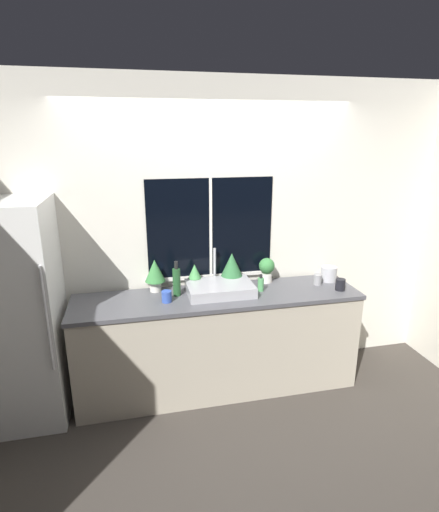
# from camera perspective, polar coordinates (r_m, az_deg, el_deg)

# --- Properties ---
(ground_plane) EXTENTS (14.00, 14.00, 0.00)m
(ground_plane) POSITION_cam_1_polar(r_m,az_deg,el_deg) (3.65, 0.83, -20.50)
(ground_plane) COLOR #38332D
(wall_back) EXTENTS (8.00, 0.09, 2.70)m
(wall_back) POSITION_cam_1_polar(r_m,az_deg,el_deg) (3.62, -1.38, 3.05)
(wall_back) COLOR silver
(wall_back) RESTS_ON ground_plane
(wall_right) EXTENTS (0.06, 7.00, 2.70)m
(wall_right) POSITION_cam_1_polar(r_m,az_deg,el_deg) (5.28, 21.29, 6.35)
(wall_right) COLOR silver
(wall_right) RESTS_ON ground_plane
(counter) EXTENTS (2.47, 0.59, 0.90)m
(counter) POSITION_cam_1_polar(r_m,az_deg,el_deg) (3.63, -0.18, -12.17)
(counter) COLOR #B2A893
(counter) RESTS_ON ground_plane
(refrigerator) EXTENTS (0.67, 0.70, 1.78)m
(refrigerator) POSITION_cam_1_polar(r_m,az_deg,el_deg) (3.51, -27.21, -7.39)
(refrigerator) COLOR silver
(refrigerator) RESTS_ON ground_plane
(sink) EXTENTS (0.56, 0.44, 0.35)m
(sink) POSITION_cam_1_polar(r_m,az_deg,el_deg) (3.46, 0.06, -4.64)
(sink) COLOR #ADADB2
(sink) RESTS_ON counter
(potted_plant_far_left) EXTENTS (0.18, 0.18, 0.29)m
(potted_plant_far_left) POSITION_cam_1_polar(r_m,az_deg,el_deg) (3.51, -9.21, -2.34)
(potted_plant_far_left) COLOR silver
(potted_plant_far_left) RESTS_ON counter
(potted_plant_center_left) EXTENTS (0.12, 0.12, 0.22)m
(potted_plant_center_left) POSITION_cam_1_polar(r_m,az_deg,el_deg) (3.56, -3.57, -2.70)
(potted_plant_center_left) COLOR silver
(potted_plant_center_left) RESTS_ON counter
(potted_plant_center_right) EXTENTS (0.20, 0.20, 0.30)m
(potted_plant_center_right) POSITION_cam_1_polar(r_m,az_deg,el_deg) (3.60, 1.76, -1.50)
(potted_plant_center_right) COLOR silver
(potted_plant_center_right) RESTS_ON counter
(potted_plant_far_right) EXTENTS (0.14, 0.14, 0.23)m
(potted_plant_far_right) POSITION_cam_1_polar(r_m,az_deg,el_deg) (3.71, 6.75, -1.79)
(potted_plant_far_right) COLOR silver
(potted_plant_far_right) RESTS_ON counter
(soap_bottle) EXTENTS (0.05, 0.05, 0.15)m
(soap_bottle) POSITION_cam_1_polar(r_m,az_deg,el_deg) (3.52, 5.92, -4.01)
(soap_bottle) COLOR #519E5B
(soap_bottle) RESTS_ON counter
(bottle_tall) EXTENTS (0.07, 0.07, 0.30)m
(bottle_tall) POSITION_cam_1_polar(r_m,az_deg,el_deg) (3.41, -6.15, -3.61)
(bottle_tall) COLOR #235128
(bottle_tall) RESTS_ON counter
(mug_blue) EXTENTS (0.08, 0.08, 0.09)m
(mug_blue) POSITION_cam_1_polar(r_m,az_deg,el_deg) (3.31, -7.56, -5.75)
(mug_blue) COLOR #3351AD
(mug_blue) RESTS_ON counter
(mug_black) EXTENTS (0.08, 0.08, 0.10)m
(mug_black) POSITION_cam_1_polar(r_m,az_deg,el_deg) (3.68, 16.87, -3.93)
(mug_black) COLOR black
(mug_black) RESTS_ON counter
(mug_grey) EXTENTS (0.07, 0.07, 0.10)m
(mug_grey) POSITION_cam_1_polar(r_m,az_deg,el_deg) (3.75, 13.85, -3.29)
(mug_grey) COLOR gray
(mug_grey) RESTS_ON counter
(kettle) EXTENTS (0.15, 0.15, 0.15)m
(kettle) POSITION_cam_1_polar(r_m,az_deg,el_deg) (3.88, 15.34, -2.37)
(kettle) COLOR #B2B2B7
(kettle) RESTS_ON counter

